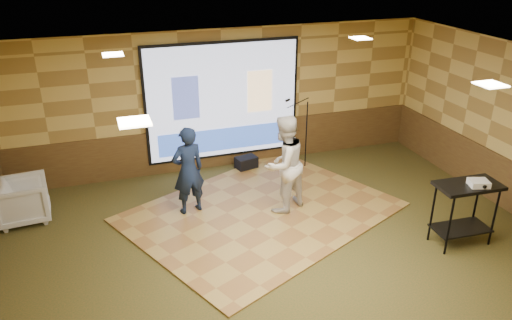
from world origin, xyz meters
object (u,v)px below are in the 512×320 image
object	(u,v)px
dance_floor	(261,212)
projector	(479,183)
projector_screen	(223,102)
duffel_bag	(246,163)
player_right	(284,164)
player_left	(188,171)
banquet_chair	(24,200)
mic_stand	(303,147)
av_table	(466,201)

from	to	relation	value
dance_floor	projector	size ratio (longest dim) A/B	15.56
projector_screen	duffel_bag	world-z (taller)	projector_screen
player_right	projector	size ratio (longest dim) A/B	6.23
dance_floor	player_left	size ratio (longest dim) A/B	2.76
player_left	banquet_chair	bearing A→B (deg)	-26.45
dance_floor	player_right	world-z (taller)	player_right
dance_floor	player_right	distance (m)	1.01
duffel_bag	mic_stand	bearing A→B (deg)	-15.17
dance_floor	player_left	bearing A→B (deg)	161.10
av_table	player_left	bearing A→B (deg)	149.51
projector_screen	mic_stand	size ratio (longest dim) A/B	2.04
projector	duffel_bag	xyz separation A→B (m)	(-2.59, 3.97, -1.00)
projector_screen	player_left	bearing A→B (deg)	-122.58
av_table	player_right	bearing A→B (deg)	141.20
dance_floor	av_table	xyz separation A→B (m)	(2.80, -1.96, 0.77)
player_left	duffel_bag	world-z (taller)	player_left
projector_screen	dance_floor	bearing A→B (deg)	-87.52
mic_stand	duffel_bag	distance (m)	1.29
projector_screen	player_right	size ratio (longest dim) A/B	1.83
dance_floor	player_left	world-z (taller)	player_left
player_right	banquet_chair	size ratio (longest dim) A/B	2.13
dance_floor	projector_screen	bearing A→B (deg)	92.48
player_right	player_left	bearing A→B (deg)	-41.76
projector	duffel_bag	bearing A→B (deg)	139.79
duffel_bag	player_left	bearing A→B (deg)	-136.14
projector_screen	mic_stand	world-z (taller)	projector_screen
av_table	mic_stand	world-z (taller)	mic_stand
player_left	av_table	xyz separation A→B (m)	(4.05, -2.38, -0.07)
duffel_bag	av_table	bearing A→B (deg)	-57.09
projector_screen	player_left	xyz separation A→B (m)	(-1.15, -1.79, -0.62)
player_right	banquet_chair	world-z (taller)	player_right
av_table	banquet_chair	bearing A→B (deg)	156.07
player_right	duffel_bag	distance (m)	2.10
projector_screen	projector	size ratio (longest dim) A/B	11.39
dance_floor	projector	bearing A→B (deg)	-35.38
projector	duffel_bag	distance (m)	4.84
av_table	banquet_chair	distance (m)	7.56
av_table	duffel_bag	bearing A→B (deg)	122.91
mic_stand	banquet_chair	size ratio (longest dim) A/B	1.91
player_right	duffel_bag	bearing A→B (deg)	-113.23
projector_screen	mic_stand	xyz separation A→B (m)	(1.60, -0.64, -0.98)
av_table	duffel_bag	xyz separation A→B (m)	(-2.50, 3.87, -0.65)
projector_screen	duffel_bag	size ratio (longest dim) A/B	7.40
player_left	projector	distance (m)	4.83
projector_screen	player_left	distance (m)	2.22
banquet_chair	duffel_bag	bearing A→B (deg)	-84.45
projector_screen	mic_stand	bearing A→B (deg)	-21.67
duffel_bag	projector_screen	bearing A→B (deg)	142.09
av_table	banquet_chair	xyz separation A→B (m)	(-6.90, 3.06, -0.40)
mic_stand	projector	bearing A→B (deg)	-48.13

